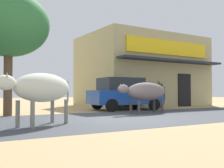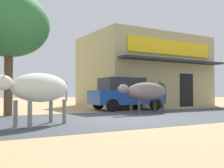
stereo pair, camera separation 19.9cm
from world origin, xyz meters
The scene contains 8 objects.
ground centered at (0.00, 0.00, 0.00)m, with size 80.00×80.00×0.00m, color tan.
asphalt_road centered at (0.00, 0.00, 0.00)m, with size 72.00×5.68×0.00m, color #3D4247.
storefront_right_club centered at (6.98, 7.39, 2.36)m, with size 8.06×6.39×4.72m.
roadside_tree centered at (-2.89, 3.00, 3.52)m, with size 3.14×3.14×4.80m.
parked_hatchback_car centered at (2.95, 3.71, 0.84)m, with size 3.82×2.32×1.64m.
cow_near_brown centered at (-2.73, -0.82, 1.02)m, with size 2.49×1.75×1.43m.
cow_far_dark centered at (2.53, 1.33, 0.93)m, with size 2.80×0.95×1.34m.
pedestrian_by_shop centered at (5.44, 3.80, 0.95)m, with size 0.46×0.61×1.62m.
Camera 2 is at (-4.88, -8.36, 0.90)m, focal length 44.73 mm.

